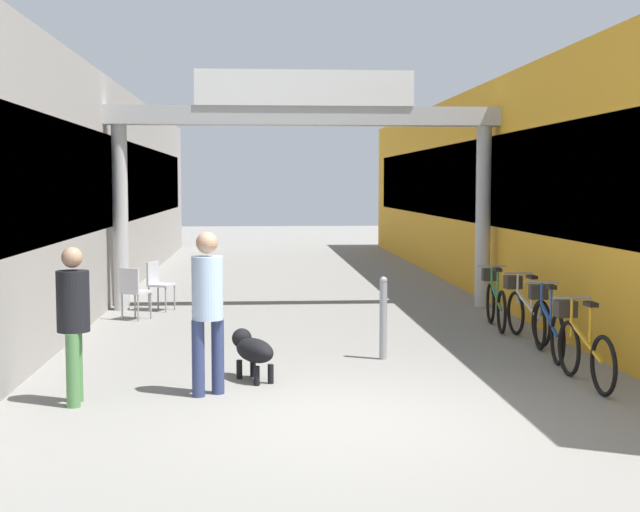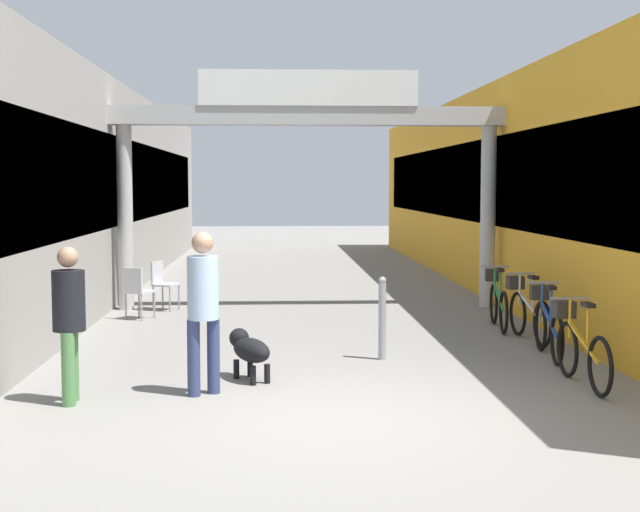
{
  "view_description": "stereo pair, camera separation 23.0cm",
  "coord_description": "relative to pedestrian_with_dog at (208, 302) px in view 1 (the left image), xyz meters",
  "views": [
    {
      "loc": [
        -0.88,
        -8.55,
        2.3
      ],
      "look_at": [
        0.0,
        3.77,
        1.3
      ],
      "focal_mm": 50.0,
      "sensor_mm": 36.0,
      "label": 1
    },
    {
      "loc": [
        -0.65,
        -8.56,
        2.3
      ],
      "look_at": [
        0.0,
        3.77,
        1.3
      ],
      "focal_mm": 50.0,
      "sensor_mm": 36.0,
      "label": 2
    }
  ],
  "objects": [
    {
      "name": "storefront_right",
      "position": [
        6.51,
        9.92,
        1.11
      ],
      "size": [
        3.0,
        26.0,
        4.28
      ],
      "color": "gold",
      "rests_on": "ground_plane"
    },
    {
      "name": "pedestrian_companion",
      "position": [
        -1.37,
        -0.31,
        -0.09
      ],
      "size": [
        0.36,
        0.39,
        1.65
      ],
      "color": "#4C7F47",
      "rests_on": "ground_plane"
    },
    {
      "name": "ground_plane",
      "position": [
        1.41,
        -1.08,
        -1.03
      ],
      "size": [
        80.0,
        80.0,
        0.0
      ],
      "primitive_type": "plane",
      "color": "gray"
    },
    {
      "name": "bicycle_blue_second",
      "position": [
        4.41,
        1.94,
        -0.59
      ],
      "size": [
        0.46,
        1.69,
        0.98
      ],
      "color": "black",
      "rests_on": "ground_plane"
    },
    {
      "name": "bollard_post_metal",
      "position": [
        2.19,
        1.85,
        -0.48
      ],
      "size": [
        0.1,
        0.1,
        1.09
      ],
      "color": "gray",
      "rests_on": "ground_plane"
    },
    {
      "name": "pedestrian_with_dog",
      "position": [
        0.0,
        0.0,
        0.0
      ],
      "size": [
        0.47,
        0.47,
        1.79
      ],
      "color": "navy",
      "rests_on": "ground_plane"
    },
    {
      "name": "bicycle_silver_third",
      "position": [
        4.5,
        3.19,
        -0.59
      ],
      "size": [
        0.46,
        1.69,
        0.98
      ],
      "color": "black",
      "rests_on": "ground_plane"
    },
    {
      "name": "cafe_chair_aluminium_nearer",
      "position": [
        -1.55,
        5.5,
        -0.49
      ],
      "size": [
        0.55,
        0.55,
        0.89
      ],
      "color": "gray",
      "rests_on": "ground_plane"
    },
    {
      "name": "dog_on_leash",
      "position": [
        0.47,
        0.71,
        -0.66
      ],
      "size": [
        0.62,
        0.82,
        0.58
      ],
      "color": "black",
      "rests_on": "ground_plane"
    },
    {
      "name": "arcade_sign_gateway",
      "position": [
        1.41,
        6.73,
        2.05
      ],
      "size": [
        7.4,
        0.47,
        4.35
      ],
      "color": "#B2B2B2",
      "rests_on": "ground_plane"
    },
    {
      "name": "cafe_chair_aluminium_farther",
      "position": [
        -1.27,
        6.62,
        -0.49
      ],
      "size": [
        0.52,
        0.52,
        0.89
      ],
      "color": "gray",
      "rests_on": "ground_plane"
    },
    {
      "name": "bicycle_green_farthest",
      "position": [
        4.35,
        4.33,
        -0.59
      ],
      "size": [
        0.46,
        1.69,
        0.98
      ],
      "color": "black",
      "rests_on": "ground_plane"
    },
    {
      "name": "bicycle_orange_nearest",
      "position": [
        4.27,
        0.27,
        -0.59
      ],
      "size": [
        0.46,
        1.69,
        0.98
      ],
      "color": "black",
      "rests_on": "ground_plane"
    },
    {
      "name": "storefront_left",
      "position": [
        -3.68,
        9.92,
        1.11
      ],
      "size": [
        3.0,
        26.0,
        4.28
      ],
      "color": "#9E9993",
      "rests_on": "ground_plane"
    }
  ]
}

